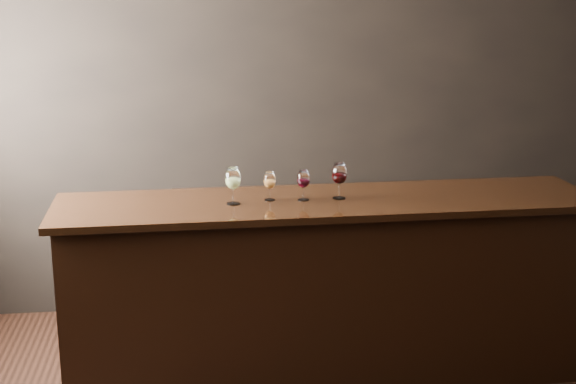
{
  "coord_description": "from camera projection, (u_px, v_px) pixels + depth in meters",
  "views": [
    {
      "loc": [
        -0.65,
        -3.39,
        2.33
      ],
      "look_at": [
        -0.11,
        1.07,
        1.16
      ],
      "focal_mm": 50.0,
      "sensor_mm": 36.0,
      "label": 1
    }
  ],
  "objects": [
    {
      "name": "room_shell",
      "position": [
        286.0,
        105.0,
        3.54
      ],
      "size": [
        5.02,
        4.52,
        2.81
      ],
      "color": "black",
      "rests_on": "ground"
    },
    {
      "name": "glass_red_b",
      "position": [
        339.0,
        174.0,
        4.66
      ],
      "size": [
        0.09,
        0.09,
        0.21
      ],
      "color": "white",
      "rests_on": "bar_top"
    },
    {
      "name": "back_bar_shelf",
      "position": [
        351.0,
        251.0,
        5.8
      ],
      "size": [
        2.54,
        0.4,
        0.91
      ],
      "primitive_type": "cube",
      "color": "black",
      "rests_on": "ground"
    },
    {
      "name": "glass_red_a",
      "position": [
        303.0,
        180.0,
        4.63
      ],
      "size": [
        0.08,
        0.08,
        0.18
      ],
      "color": "white",
      "rests_on": "bar_top"
    },
    {
      "name": "glass_amber",
      "position": [
        270.0,
        181.0,
        4.63
      ],
      "size": [
        0.07,
        0.07,
        0.17
      ],
      "color": "white",
      "rests_on": "bar_top"
    },
    {
      "name": "glass_white",
      "position": [
        233.0,
        179.0,
        4.54
      ],
      "size": [
        0.09,
        0.09,
        0.21
      ],
      "color": "white",
      "rests_on": "bar_top"
    },
    {
      "name": "bar_counter",
      "position": [
        327.0,
        292.0,
        4.82
      ],
      "size": [
        3.08,
        0.73,
        1.07
      ],
      "primitive_type": "cube",
      "rotation": [
        0.0,
        0.0,
        0.02
      ],
      "color": "black",
      "rests_on": "ground"
    },
    {
      "name": "bar_top",
      "position": [
        328.0,
        202.0,
        4.68
      ],
      "size": [
        3.18,
        0.81,
        0.04
      ],
      "primitive_type": "cube",
      "rotation": [
        0.0,
        0.0,
        0.02
      ],
      "color": "black",
      "rests_on": "bar_counter"
    }
  ]
}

